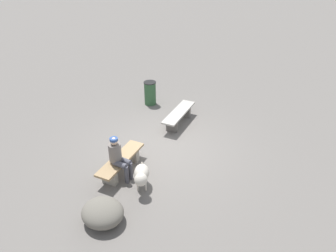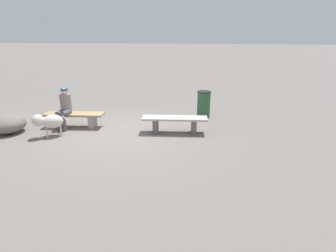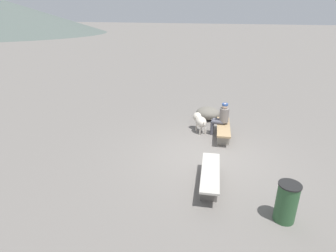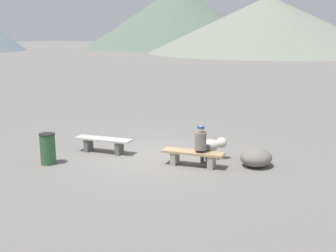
{
  "view_description": "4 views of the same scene",
  "coord_description": "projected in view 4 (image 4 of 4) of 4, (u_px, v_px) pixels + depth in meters",
  "views": [
    {
      "loc": [
        6.58,
        4.78,
        5.5
      ],
      "look_at": [
        -0.22,
        0.09,
        0.65
      ],
      "focal_mm": 33.87,
      "sensor_mm": 36.0,
      "label": 1
    },
    {
      "loc": [
        -2.84,
        6.82,
        2.65
      ],
      "look_at": [
        -1.43,
        0.3,
        0.41
      ],
      "focal_mm": 28.4,
      "sensor_mm": 36.0,
      "label": 2
    },
    {
      "loc": [
        -7.34,
        -1.24,
        4.15
      ],
      "look_at": [
        0.26,
        1.41,
        0.75
      ],
      "focal_mm": 28.9,
      "sensor_mm": 36.0,
      "label": 3
    },
    {
      "loc": [
        6.76,
        -10.89,
        3.84
      ],
      "look_at": [
        -0.14,
        1.48,
        0.66
      ],
      "focal_mm": 45.94,
      "sensor_mm": 36.0,
      "label": 4
    }
  ],
  "objects": [
    {
      "name": "dog",
      "position": [
        213.0,
        145.0,
        12.96
      ],
      "size": [
        0.79,
        0.69,
        0.66
      ],
      "rotation": [
        0.0,
        0.0,
        0.63
      ],
      "color": "beige",
      "rests_on": "ground"
    },
    {
      "name": "boulder",
      "position": [
        256.0,
        157.0,
        12.33
      ],
      "size": [
        0.92,
        1.0,
        0.52
      ],
      "primitive_type": "ellipsoid",
      "rotation": [
        0.0,
        0.0,
        4.73
      ],
      "color": "#6B665B",
      "rests_on": "ground"
    },
    {
      "name": "distant_peak_4",
      "position": [
        179.0,
        17.0,
        89.2
      ],
      "size": [
        39.16,
        39.16,
        12.74
      ],
      "primitive_type": "cone",
      "color": "#566656",
      "rests_on": "ground"
    },
    {
      "name": "bench_left",
      "position": [
        104.0,
        143.0,
        13.68
      ],
      "size": [
        1.91,
        0.75,
        0.47
      ],
      "rotation": [
        0.0,
        0.0,
        0.16
      ],
      "color": "#605B56",
      "rests_on": "ground"
    },
    {
      "name": "trash_bin",
      "position": [
        48.0,
        149.0,
        12.49
      ],
      "size": [
        0.47,
        0.47,
        0.91
      ],
      "color": "#2D5633",
      "rests_on": "ground"
    },
    {
      "name": "bench_right",
      "position": [
        193.0,
        156.0,
        12.33
      ],
      "size": [
        1.84,
        0.74,
        0.44
      ],
      "rotation": [
        0.0,
        0.0,
        0.16
      ],
      "color": "gray",
      "rests_on": "ground"
    },
    {
      "name": "distant_peak_3",
      "position": [
        268.0,
        25.0,
        71.86
      ],
      "size": [
        40.3,
        40.3,
        9.31
      ],
      "primitive_type": "cone",
      "color": "gray",
      "rests_on": "ground"
    },
    {
      "name": "seated_person",
      "position": [
        202.0,
        143.0,
        12.25
      ],
      "size": [
        0.36,
        0.62,
        1.21
      ],
      "rotation": [
        0.0,
        0.0,
        0.07
      ],
      "color": "slate",
      "rests_on": "ground"
    },
    {
      "name": "ground",
      "position": [
        149.0,
        157.0,
        13.34
      ],
      "size": [
        210.0,
        210.0,
        0.06
      ],
      "primitive_type": "cube",
      "color": "slate"
    }
  ]
}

